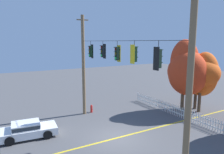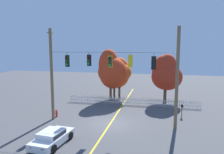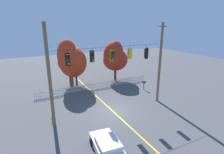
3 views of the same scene
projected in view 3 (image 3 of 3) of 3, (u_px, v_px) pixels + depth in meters
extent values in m
plane|color=#4C4C4F|center=(113.00, 111.00, 19.23)|extent=(80.00, 80.00, 0.00)
cube|color=gold|center=(113.00, 111.00, 19.22)|extent=(0.16, 36.00, 0.01)
cylinder|color=brown|center=(50.00, 78.00, 15.20)|extent=(0.30, 0.30, 9.31)
cylinder|color=brown|center=(160.00, 64.00, 20.56)|extent=(0.30, 0.30, 9.31)
cube|color=brown|center=(44.00, 27.00, 13.98)|extent=(0.10, 1.10, 0.10)
cube|color=brown|center=(163.00, 26.00, 19.35)|extent=(0.10, 1.10, 0.10)
cylinder|color=black|center=(113.00, 47.00, 17.21)|extent=(12.09, 0.02, 0.02)
cylinder|color=black|center=(68.00, 52.00, 15.33)|extent=(0.03, 0.03, 0.41)
cube|color=black|center=(68.00, 60.00, 15.64)|extent=(0.43, 0.02, 1.19)
cube|color=black|center=(68.00, 60.00, 15.53)|extent=(0.30, 0.24, 0.96)
cylinder|color=#410706|center=(68.00, 56.00, 15.32)|extent=(0.20, 0.03, 0.20)
cube|color=black|center=(68.00, 55.00, 15.25)|extent=(0.22, 0.12, 0.06)
cylinder|color=#463B09|center=(69.00, 60.00, 15.41)|extent=(0.20, 0.03, 0.20)
cube|color=black|center=(69.00, 59.00, 15.34)|extent=(0.22, 0.12, 0.06)
cylinder|color=green|center=(69.00, 64.00, 15.51)|extent=(0.20, 0.03, 0.20)
cube|color=black|center=(69.00, 62.00, 15.43)|extent=(0.22, 0.12, 0.06)
cylinder|color=black|center=(92.00, 50.00, 16.32)|extent=(0.03, 0.03, 0.33)
cube|color=black|center=(92.00, 56.00, 16.61)|extent=(0.43, 0.02, 1.12)
cube|color=black|center=(92.00, 57.00, 16.50)|extent=(0.30, 0.24, 0.90)
cylinder|color=#410706|center=(93.00, 54.00, 16.29)|extent=(0.20, 0.03, 0.20)
cube|color=black|center=(93.00, 52.00, 16.22)|extent=(0.22, 0.12, 0.06)
cylinder|color=#463B09|center=(93.00, 57.00, 16.38)|extent=(0.20, 0.03, 0.20)
cube|color=black|center=(93.00, 56.00, 16.31)|extent=(0.22, 0.12, 0.06)
cylinder|color=green|center=(93.00, 60.00, 16.47)|extent=(0.20, 0.03, 0.20)
cube|color=black|center=(93.00, 59.00, 16.40)|extent=(0.22, 0.12, 0.06)
cylinder|color=black|center=(113.00, 49.00, 17.25)|extent=(0.03, 0.03, 0.40)
cube|color=yellow|center=(112.00, 55.00, 17.55)|extent=(0.43, 0.02, 1.14)
cube|color=#1E3323|center=(113.00, 56.00, 17.44)|extent=(0.30, 0.24, 0.92)
cylinder|color=#410706|center=(113.00, 53.00, 17.24)|extent=(0.20, 0.03, 0.20)
cube|color=#1E3323|center=(113.00, 52.00, 17.16)|extent=(0.22, 0.12, 0.06)
cylinder|color=#463B09|center=(113.00, 56.00, 17.32)|extent=(0.20, 0.03, 0.20)
cube|color=#1E3323|center=(113.00, 55.00, 17.25)|extent=(0.22, 0.12, 0.06)
cylinder|color=green|center=(113.00, 59.00, 17.41)|extent=(0.20, 0.03, 0.20)
cube|color=#1E3323|center=(113.00, 58.00, 17.34)|extent=(0.22, 0.12, 0.06)
cylinder|color=black|center=(130.00, 47.00, 18.10)|extent=(0.03, 0.03, 0.34)
cube|color=yellow|center=(130.00, 54.00, 18.17)|extent=(0.43, 0.02, 1.15)
cube|color=black|center=(129.00, 54.00, 18.28)|extent=(0.30, 0.24, 0.92)
cylinder|color=#410706|center=(129.00, 50.00, 18.31)|extent=(0.20, 0.03, 0.20)
cube|color=black|center=(129.00, 49.00, 18.31)|extent=(0.22, 0.12, 0.06)
cylinder|color=#463B09|center=(129.00, 53.00, 18.40)|extent=(0.20, 0.03, 0.20)
cube|color=black|center=(129.00, 52.00, 18.40)|extent=(0.22, 0.12, 0.06)
cylinder|color=green|center=(129.00, 56.00, 18.49)|extent=(0.20, 0.03, 0.20)
cube|color=black|center=(128.00, 55.00, 18.49)|extent=(0.22, 0.12, 0.06)
cylinder|color=black|center=(146.00, 47.00, 19.04)|extent=(0.03, 0.03, 0.43)
cube|color=black|center=(147.00, 53.00, 19.13)|extent=(0.43, 0.02, 1.22)
cube|color=#1E3323|center=(146.00, 53.00, 19.25)|extent=(0.30, 0.24, 0.98)
cylinder|color=#410706|center=(145.00, 50.00, 19.27)|extent=(0.20, 0.03, 0.20)
cube|color=#1E3323|center=(145.00, 49.00, 19.27)|extent=(0.22, 0.12, 0.06)
cylinder|color=#463B09|center=(145.00, 53.00, 19.36)|extent=(0.20, 0.03, 0.20)
cube|color=#1E3323|center=(145.00, 52.00, 19.37)|extent=(0.22, 0.12, 0.06)
cylinder|color=green|center=(145.00, 56.00, 19.46)|extent=(0.20, 0.03, 0.20)
cube|color=#1E3323|center=(145.00, 55.00, 19.46)|extent=(0.22, 0.12, 0.06)
cube|color=silver|center=(34.00, 96.00, 22.05)|extent=(0.06, 0.04, 1.01)
cube|color=silver|center=(36.00, 95.00, 22.15)|extent=(0.06, 0.04, 1.01)
cube|color=silver|center=(38.00, 95.00, 22.25)|extent=(0.06, 0.04, 1.01)
cube|color=silver|center=(40.00, 95.00, 22.35)|extent=(0.06, 0.04, 1.01)
cube|color=silver|center=(42.00, 95.00, 22.44)|extent=(0.06, 0.04, 1.01)
cube|color=silver|center=(44.00, 94.00, 22.54)|extent=(0.06, 0.04, 1.01)
cube|color=silver|center=(46.00, 94.00, 22.64)|extent=(0.06, 0.04, 1.01)
cube|color=silver|center=(48.00, 94.00, 22.74)|extent=(0.06, 0.04, 1.01)
cube|color=silver|center=(49.00, 93.00, 22.84)|extent=(0.06, 0.04, 1.01)
cube|color=silver|center=(51.00, 93.00, 22.94)|extent=(0.06, 0.04, 1.01)
cube|color=silver|center=(53.00, 93.00, 23.03)|extent=(0.06, 0.04, 1.01)
cube|color=silver|center=(55.00, 92.00, 23.13)|extent=(0.06, 0.04, 1.01)
cube|color=silver|center=(57.00, 92.00, 23.23)|extent=(0.06, 0.04, 1.01)
cube|color=silver|center=(58.00, 92.00, 23.33)|extent=(0.06, 0.04, 1.01)
cube|color=silver|center=(60.00, 92.00, 23.43)|extent=(0.06, 0.04, 1.01)
cube|color=silver|center=(62.00, 91.00, 23.52)|extent=(0.06, 0.04, 1.01)
cube|color=silver|center=(63.00, 91.00, 23.62)|extent=(0.06, 0.04, 1.01)
cube|color=silver|center=(65.00, 91.00, 23.72)|extent=(0.06, 0.04, 1.01)
cube|color=silver|center=(67.00, 90.00, 23.82)|extent=(0.06, 0.04, 1.01)
cube|color=silver|center=(68.00, 90.00, 23.92)|extent=(0.06, 0.04, 1.01)
cube|color=silver|center=(70.00, 90.00, 24.01)|extent=(0.06, 0.04, 1.01)
cube|color=silver|center=(72.00, 90.00, 24.11)|extent=(0.06, 0.04, 1.01)
cube|color=silver|center=(73.00, 89.00, 24.21)|extent=(0.06, 0.04, 1.01)
cube|color=silver|center=(75.00, 89.00, 24.31)|extent=(0.06, 0.04, 1.01)
cube|color=silver|center=(77.00, 89.00, 24.41)|extent=(0.06, 0.04, 1.01)
cube|color=silver|center=(78.00, 89.00, 24.51)|extent=(0.06, 0.04, 1.01)
cube|color=silver|center=(80.00, 88.00, 24.60)|extent=(0.06, 0.04, 1.01)
cube|color=silver|center=(81.00, 88.00, 24.70)|extent=(0.06, 0.04, 1.01)
cube|color=silver|center=(83.00, 88.00, 24.80)|extent=(0.06, 0.04, 1.01)
cube|color=silver|center=(84.00, 88.00, 24.90)|extent=(0.06, 0.04, 1.01)
cube|color=silver|center=(86.00, 87.00, 25.00)|extent=(0.06, 0.04, 1.01)
cube|color=silver|center=(87.00, 87.00, 25.09)|extent=(0.06, 0.04, 1.01)
cube|color=silver|center=(89.00, 87.00, 25.19)|extent=(0.06, 0.04, 1.01)
cube|color=silver|center=(90.00, 87.00, 25.29)|extent=(0.06, 0.04, 1.01)
cube|color=silver|center=(92.00, 86.00, 25.39)|extent=(0.06, 0.04, 1.01)
cube|color=silver|center=(93.00, 86.00, 25.49)|extent=(0.06, 0.04, 1.01)
cube|color=silver|center=(95.00, 86.00, 25.58)|extent=(0.06, 0.04, 1.01)
cube|color=silver|center=(96.00, 86.00, 25.68)|extent=(0.06, 0.04, 1.01)
cube|color=silver|center=(98.00, 85.00, 25.78)|extent=(0.06, 0.04, 1.01)
cube|color=silver|center=(99.00, 85.00, 25.88)|extent=(0.06, 0.04, 1.01)
cube|color=silver|center=(100.00, 85.00, 25.98)|extent=(0.06, 0.04, 1.01)
cube|color=silver|center=(102.00, 85.00, 26.07)|extent=(0.06, 0.04, 1.01)
cube|color=silver|center=(103.00, 84.00, 26.17)|extent=(0.06, 0.04, 1.01)
cube|color=silver|center=(105.00, 84.00, 26.27)|extent=(0.06, 0.04, 1.01)
cube|color=silver|center=(106.00, 84.00, 26.37)|extent=(0.06, 0.04, 1.01)
cube|color=silver|center=(107.00, 84.00, 26.47)|extent=(0.06, 0.04, 1.01)
cube|color=silver|center=(109.00, 84.00, 26.57)|extent=(0.06, 0.04, 1.01)
cube|color=silver|center=(110.00, 83.00, 26.66)|extent=(0.06, 0.04, 1.01)
cube|color=silver|center=(111.00, 83.00, 26.76)|extent=(0.06, 0.04, 1.01)
cube|color=silver|center=(113.00, 83.00, 26.86)|extent=(0.06, 0.04, 1.01)
cube|color=silver|center=(114.00, 83.00, 26.96)|extent=(0.06, 0.04, 1.01)
cube|color=silver|center=(115.00, 82.00, 27.06)|extent=(0.06, 0.04, 1.01)
cube|color=silver|center=(117.00, 82.00, 27.15)|extent=(0.06, 0.04, 1.01)
cube|color=silver|center=(118.00, 82.00, 27.25)|extent=(0.06, 0.04, 1.01)
cube|color=silver|center=(119.00, 82.00, 27.35)|extent=(0.06, 0.04, 1.01)
cube|color=silver|center=(120.00, 82.00, 27.45)|extent=(0.06, 0.04, 1.01)
cube|color=silver|center=(122.00, 81.00, 27.55)|extent=(0.06, 0.04, 1.01)
cube|color=silver|center=(123.00, 81.00, 27.64)|extent=(0.06, 0.04, 1.01)
cube|color=silver|center=(124.00, 81.00, 27.74)|extent=(0.06, 0.04, 1.01)
cube|color=silver|center=(125.00, 81.00, 27.84)|extent=(0.06, 0.04, 1.01)
cube|color=silver|center=(127.00, 81.00, 27.94)|extent=(0.06, 0.04, 1.01)
cube|color=silver|center=(128.00, 80.00, 28.04)|extent=(0.06, 0.04, 1.01)
cube|color=silver|center=(129.00, 80.00, 28.14)|extent=(0.06, 0.04, 1.01)
cube|color=silver|center=(130.00, 80.00, 28.23)|extent=(0.06, 0.04, 1.01)
cube|color=silver|center=(131.00, 80.00, 28.33)|extent=(0.06, 0.04, 1.01)
cube|color=silver|center=(132.00, 80.00, 28.43)|extent=(0.06, 0.04, 1.01)
cube|color=silver|center=(134.00, 79.00, 28.53)|extent=(0.06, 0.04, 1.01)
cube|color=silver|center=(135.00, 79.00, 28.63)|extent=(0.06, 0.04, 1.01)
cube|color=silver|center=(136.00, 79.00, 28.72)|extent=(0.06, 0.04, 1.01)
cube|color=silver|center=(137.00, 79.00, 28.82)|extent=(0.06, 0.04, 1.01)
cube|color=silver|center=(138.00, 79.00, 28.92)|extent=(0.06, 0.04, 1.01)
cube|color=silver|center=(139.00, 79.00, 29.02)|extent=(0.06, 0.04, 1.01)
cube|color=silver|center=(141.00, 78.00, 29.12)|extent=(0.06, 0.04, 1.01)
cube|color=silver|center=(142.00, 78.00, 29.21)|extent=(0.06, 0.04, 1.01)
cube|color=silver|center=(143.00, 78.00, 29.31)|extent=(0.06, 0.04, 1.01)
cube|color=silver|center=(144.00, 78.00, 29.41)|extent=(0.06, 0.04, 1.01)
cube|color=silver|center=(97.00, 87.00, 25.82)|extent=(16.85, 0.03, 0.08)
cube|color=silver|center=(97.00, 84.00, 25.69)|extent=(16.85, 0.03, 0.08)
cylinder|color=brown|center=(72.00, 80.00, 25.51)|extent=(0.34, 0.34, 2.67)
ellipsoid|color=red|center=(73.00, 62.00, 25.01)|extent=(3.86, 3.47, 4.32)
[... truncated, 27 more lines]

